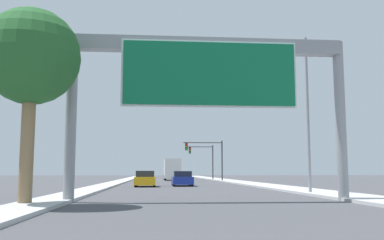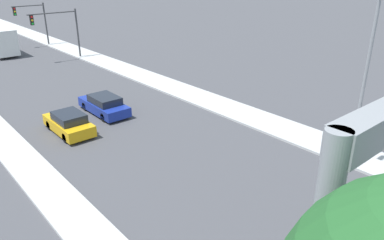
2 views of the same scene
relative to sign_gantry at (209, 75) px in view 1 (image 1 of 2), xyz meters
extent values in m
cube|color=#B9B9B9|center=(7.75, 42.13, -5.90)|extent=(3.00, 120.00, 0.15)
cube|color=#B9B9B9|center=(-7.25, 42.13, -5.90)|extent=(2.00, 120.00, 0.15)
cylinder|color=gray|center=(-6.45, 0.13, -2.07)|extent=(0.50, 0.50, 7.81)
cylinder|color=gray|center=(6.45, 0.13, -2.07)|extent=(0.50, 0.50, 7.81)
cube|color=gray|center=(0.00, 0.13, 1.48)|extent=(12.90, 0.60, 0.70)
cube|color=white|center=(0.00, -0.17, 0.02)|extent=(8.36, 0.08, 3.22)
cube|color=#0F6B42|center=(0.00, -0.22, 0.02)|extent=(8.16, 0.16, 3.02)
cube|color=gold|center=(-3.50, 20.06, -5.44)|extent=(1.87, 4.29, 0.72)
cube|color=#1E232D|center=(-3.50, 19.85, -4.80)|extent=(1.64, 2.23, 0.55)
cylinder|color=black|center=(-4.32, 21.39, -5.65)|extent=(0.22, 0.64, 0.64)
cylinder|color=black|center=(-2.68, 21.39, -5.65)|extent=(0.22, 0.64, 0.64)
cylinder|color=black|center=(-4.32, 18.73, -5.65)|extent=(0.22, 0.64, 0.64)
cylinder|color=black|center=(-2.68, 18.73, -5.65)|extent=(0.22, 0.64, 0.64)
cube|color=navy|center=(0.00, 21.73, -5.45)|extent=(1.90, 4.78, 0.70)
cube|color=#1E232D|center=(0.00, 21.49, -4.82)|extent=(1.67, 2.49, 0.54)
cylinder|color=black|center=(-0.84, 23.21, -5.65)|extent=(0.22, 0.64, 0.64)
cylinder|color=black|center=(0.84, 23.21, -5.65)|extent=(0.22, 0.64, 0.64)
cylinder|color=black|center=(-0.84, 20.24, -5.65)|extent=(0.22, 0.64, 0.64)
cylinder|color=black|center=(0.84, 20.24, -5.65)|extent=(0.22, 0.64, 0.64)
cube|color=white|center=(0.00, 51.72, -4.70)|extent=(2.28, 2.33, 1.96)
cube|color=silver|center=(0.00, 47.56, -4.17)|extent=(2.48, 5.99, 3.02)
cylinder|color=black|center=(-1.10, 51.61, -5.47)|extent=(0.28, 1.00, 1.00)
cylinder|color=black|center=(1.10, 51.61, -5.47)|extent=(0.28, 1.00, 1.00)
cylinder|color=black|center=(-1.10, 46.07, -5.47)|extent=(0.28, 1.00, 1.00)
cylinder|color=black|center=(1.10, 46.07, -5.47)|extent=(0.28, 1.00, 1.00)
cylinder|color=#3D3D3F|center=(6.75, 40.13, -3.11)|extent=(0.20, 0.20, 5.73)
cylinder|color=#3D3D3F|center=(4.00, 40.13, -0.54)|extent=(5.49, 0.14, 0.14)
cube|color=black|center=(1.70, 40.13, -1.12)|extent=(0.35, 0.28, 1.05)
cylinder|color=red|center=(1.70, 39.97, -0.77)|extent=(0.22, 0.04, 0.22)
cylinder|color=yellow|center=(1.70, 39.97, -1.12)|extent=(0.22, 0.04, 0.22)
cylinder|color=green|center=(1.70, 39.97, -1.47)|extent=(0.22, 0.04, 0.22)
cylinder|color=#3D3D3F|center=(6.75, 50.13, -3.12)|extent=(0.20, 0.20, 5.71)
cylinder|color=#3D3D3F|center=(4.69, 50.13, -0.57)|extent=(4.12, 0.14, 0.14)
cube|color=black|center=(2.96, 50.13, -1.14)|extent=(0.35, 0.28, 1.05)
cylinder|color=red|center=(2.96, 49.97, -0.79)|extent=(0.22, 0.04, 0.22)
cylinder|color=yellow|center=(2.96, 49.97, -1.14)|extent=(0.22, 0.04, 0.22)
cylinder|color=green|center=(2.96, 49.97, -1.49)|extent=(0.22, 0.04, 0.22)
cylinder|color=#8C704C|center=(-7.72, -2.06, -2.90)|extent=(0.55, 0.55, 6.16)
sphere|color=#235B28|center=(-7.72, -2.06, 0.18)|extent=(4.04, 4.04, 4.04)
cylinder|color=gray|center=(6.85, 5.70, -1.07)|extent=(0.18, 0.18, 9.81)
cylinder|color=gray|center=(5.71, 5.70, 3.69)|extent=(2.27, 0.12, 0.12)
cube|color=#B2B2A8|center=(4.58, 5.70, 3.59)|extent=(0.60, 0.28, 0.20)
camera|label=1|loc=(-2.48, -19.88, -4.57)|focal=40.00mm
camera|label=2|loc=(-12.18, -2.65, 4.46)|focal=35.00mm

